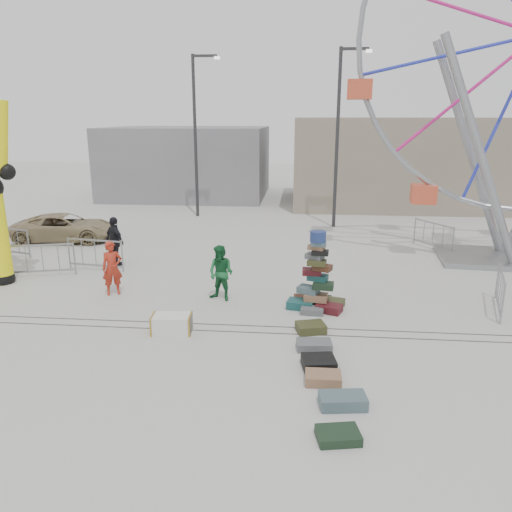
# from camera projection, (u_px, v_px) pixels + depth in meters

# --- Properties ---
(ground) EXTENTS (90.00, 90.00, 0.00)m
(ground) POSITION_uv_depth(u_px,v_px,m) (234.00, 343.00, 11.61)
(ground) COLOR #9E9E99
(ground) RESTS_ON ground
(track_line_near) EXTENTS (40.00, 0.04, 0.01)m
(track_line_near) POSITION_uv_depth(u_px,v_px,m) (237.00, 332.00, 12.18)
(track_line_near) COLOR #47443F
(track_line_near) RESTS_ON ground
(track_line_far) EXTENTS (40.00, 0.04, 0.01)m
(track_line_far) POSITION_uv_depth(u_px,v_px,m) (240.00, 325.00, 12.56)
(track_line_far) COLOR #47443F
(track_line_far) RESTS_ON ground
(building_right) EXTENTS (12.00, 8.00, 5.00)m
(building_right) POSITION_uv_depth(u_px,v_px,m) (397.00, 161.00, 29.46)
(building_right) COLOR gray
(building_right) RESTS_ON ground
(building_left) EXTENTS (10.00, 8.00, 4.40)m
(building_left) POSITION_uv_depth(u_px,v_px,m) (189.00, 162.00, 32.64)
(building_left) COLOR gray
(building_left) RESTS_ON ground
(lamp_post_right) EXTENTS (1.41, 0.25, 8.00)m
(lamp_post_right) POSITION_uv_depth(u_px,v_px,m) (340.00, 130.00, 22.57)
(lamp_post_right) COLOR #2D2D30
(lamp_post_right) RESTS_ON ground
(lamp_post_left) EXTENTS (1.41, 0.25, 8.00)m
(lamp_post_left) POSITION_uv_depth(u_px,v_px,m) (197.00, 128.00, 25.12)
(lamp_post_left) COLOR #2D2D30
(lamp_post_left) RESTS_ON ground
(suitcase_tower) EXTENTS (1.64, 1.37, 2.17)m
(suitcase_tower) POSITION_uv_depth(u_px,v_px,m) (316.00, 287.00, 13.56)
(suitcase_tower) COLOR #1A4F50
(suitcase_tower) RESTS_ON ground
(steamer_trunk) EXTENTS (0.99, 0.62, 0.45)m
(steamer_trunk) POSITION_uv_depth(u_px,v_px,m) (172.00, 324.00, 12.11)
(steamer_trunk) COLOR silver
(steamer_trunk) RESTS_ON ground
(row_case_0) EXTENTS (0.80, 0.69, 0.22)m
(row_case_0) POSITION_uv_depth(u_px,v_px,m) (311.00, 328.00, 12.17)
(row_case_0) COLOR #3D4020
(row_case_0) RESTS_ON ground
(row_case_1) EXTENTS (0.82, 0.53, 0.19)m
(row_case_1) POSITION_uv_depth(u_px,v_px,m) (314.00, 345.00, 11.27)
(row_case_1) COLOR slate
(row_case_1) RESTS_ON ground
(row_case_2) EXTENTS (0.77, 0.70, 0.22)m
(row_case_2) POSITION_uv_depth(u_px,v_px,m) (319.00, 363.00, 10.44)
(row_case_2) COLOR black
(row_case_2) RESTS_ON ground
(row_case_3) EXTENTS (0.71, 0.48, 0.21)m
(row_case_3) POSITION_uv_depth(u_px,v_px,m) (323.00, 378.00, 9.83)
(row_case_3) COLOR #92694A
(row_case_3) RESTS_ON ground
(row_case_4) EXTENTS (0.90, 0.57, 0.24)m
(row_case_4) POSITION_uv_depth(u_px,v_px,m) (343.00, 401.00, 9.03)
(row_case_4) COLOR #4A636A
(row_case_4) RESTS_ON ground
(row_case_5) EXTENTS (0.78, 0.62, 0.17)m
(row_case_5) POSITION_uv_depth(u_px,v_px,m) (338.00, 435.00, 8.11)
(row_case_5) COLOR #1A301D
(row_case_5) RESTS_ON ground
(barricade_dummy_a) EXTENTS (1.95, 0.65, 1.10)m
(barricade_dummy_a) POSITION_uv_depth(u_px,v_px,m) (8.00, 242.00, 18.67)
(barricade_dummy_a) COLOR gray
(barricade_dummy_a) RESTS_ON ground
(barricade_dummy_b) EXTENTS (1.96, 0.61, 1.10)m
(barricade_dummy_b) POSITION_uv_depth(u_px,v_px,m) (43.00, 260.00, 16.32)
(barricade_dummy_b) COLOR gray
(barricade_dummy_b) RESTS_ON ground
(barricade_dummy_c) EXTENTS (2.00, 0.35, 1.10)m
(barricade_dummy_c) POSITION_uv_depth(u_px,v_px,m) (95.00, 255.00, 16.94)
(barricade_dummy_c) COLOR gray
(barricade_dummy_c) RESTS_ON ground
(barricade_wheel_front) EXTENTS (0.65, 1.95, 1.10)m
(barricade_wheel_front) POSITION_uv_depth(u_px,v_px,m) (500.00, 291.00, 13.40)
(barricade_wheel_front) COLOR gray
(barricade_wheel_front) RESTS_ON ground
(barricade_wheel_back) EXTENTS (1.14, 1.75, 1.10)m
(barricade_wheel_back) POSITION_uv_depth(u_px,v_px,m) (433.00, 236.00, 19.58)
(barricade_wheel_back) COLOR gray
(barricade_wheel_back) RESTS_ON ground
(pedestrian_red) EXTENTS (0.70, 0.62, 1.61)m
(pedestrian_red) POSITION_uv_depth(u_px,v_px,m) (112.00, 268.00, 14.57)
(pedestrian_red) COLOR #A22717
(pedestrian_red) RESTS_ON ground
(pedestrian_green) EXTENTS (0.95, 0.86, 1.60)m
(pedestrian_green) POSITION_uv_depth(u_px,v_px,m) (221.00, 273.00, 14.11)
(pedestrian_green) COLOR #165A2C
(pedestrian_green) RESTS_ON ground
(pedestrian_black) EXTENTS (1.06, 0.96, 1.74)m
(pedestrian_black) POSITION_uv_depth(u_px,v_px,m) (115.00, 241.00, 17.40)
(pedestrian_black) COLOR black
(pedestrian_black) RESTS_ON ground
(parked_suv) EXTENTS (4.38, 2.46, 1.16)m
(parked_suv) POSITION_uv_depth(u_px,v_px,m) (65.00, 228.00, 20.91)
(parked_suv) COLOR #978461
(parked_suv) RESTS_ON ground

